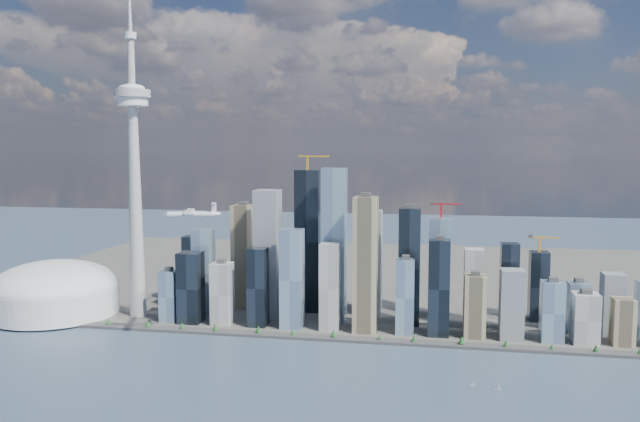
% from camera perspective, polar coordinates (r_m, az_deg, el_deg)
% --- Properties ---
extents(ground, '(4000.00, 4000.00, 0.00)m').
position_cam_1_polar(ground, '(677.61, -4.67, -17.75)').
color(ground, '#2F3F52').
rests_on(ground, ground).
extents(seawall, '(1100.00, 22.00, 4.00)m').
position_cam_1_polar(seawall, '(905.85, -0.48, -11.48)').
color(seawall, '#383838').
rests_on(seawall, ground).
extents(land, '(1400.00, 900.00, 3.00)m').
position_cam_1_polar(land, '(1337.27, 3.19, -5.88)').
color(land, '#4C4C47').
rests_on(land, ground).
extents(shoreline_trees, '(960.53, 7.20, 8.80)m').
position_cam_1_polar(shoreline_trees, '(903.87, -0.48, -11.07)').
color(shoreline_trees, '#3F2D1E').
rests_on(shoreline_trees, seawall).
extents(skyscraper_cluster, '(736.00, 142.00, 258.78)m').
position_cam_1_polar(skyscraper_cluster, '(961.25, 4.01, -5.67)').
color(skyscraper_cluster, black).
rests_on(skyscraper_cluster, land).
extents(needle_tower, '(56.00, 56.00, 550.50)m').
position_cam_1_polar(needle_tower, '(1021.83, -16.62, 3.57)').
color(needle_tower, '#A5A5A0').
rests_on(needle_tower, land).
extents(dome_stadium, '(200.00, 200.00, 86.00)m').
position_cam_1_polar(dome_stadium, '(1107.75, -23.07, -6.76)').
color(dome_stadium, white).
rests_on(dome_stadium, land).
extents(airplane, '(73.98, 66.09, 18.42)m').
position_cam_1_polar(airplane, '(837.43, -11.60, -0.22)').
color(airplane, silver).
rests_on(airplane, ground).
extents(sailboat_west, '(6.37, 3.47, 8.94)m').
position_cam_1_polar(sailboat_west, '(758.52, 13.82, -15.05)').
color(sailboat_west, silver).
rests_on(sailboat_west, ground).
extents(sailboat_east, '(7.22, 3.83, 10.10)m').
position_cam_1_polar(sailboat_east, '(753.82, 15.99, -15.21)').
color(sailboat_east, silver).
rests_on(sailboat_east, ground).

